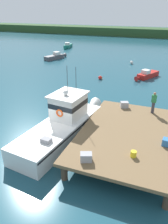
% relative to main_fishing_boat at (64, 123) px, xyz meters
% --- Properties ---
extents(ground_plane, '(200.00, 200.00, 0.00)m').
position_rel_main_fishing_boat_xyz_m(ground_plane, '(-0.27, 0.08, -1.01)').
color(ground_plane, '#1E4C5B').
extents(dock, '(6.00, 9.00, 1.20)m').
position_rel_main_fishing_boat_xyz_m(dock, '(4.53, 0.08, 0.07)').
color(dock, '#4C3D2D').
rests_on(dock, ground).
extents(main_fishing_boat, '(3.48, 9.95, 4.80)m').
position_rel_main_fishing_boat_xyz_m(main_fishing_boat, '(0.00, 0.00, 0.00)').
color(main_fishing_boat, white).
rests_on(main_fishing_boat, ground).
extents(crate_single_by_cleat, '(0.72, 0.63, 0.44)m').
position_rel_main_fishing_boat_xyz_m(crate_single_by_cleat, '(3.01, -3.58, 0.41)').
color(crate_single_by_cleat, '#9E9EA3').
rests_on(crate_single_by_cleat, dock).
extents(crate_stack_mid_dock, '(0.72, 0.64, 0.46)m').
position_rel_main_fishing_boat_xyz_m(crate_stack_mid_dock, '(3.43, 3.78, 0.42)').
color(crate_stack_mid_dock, '#9E9EA3').
rests_on(crate_stack_mid_dock, dock).
extents(crate_stack_near_edge, '(0.65, 0.51, 0.41)m').
position_rel_main_fishing_boat_xyz_m(crate_stack_near_edge, '(6.86, -0.60, 0.40)').
color(crate_stack_near_edge, '#3370B2').
rests_on(crate_stack_near_edge, dock).
extents(bait_bucket, '(0.32, 0.32, 0.34)m').
position_rel_main_fishing_boat_xyz_m(bait_bucket, '(5.22, -2.35, 0.36)').
color(bait_bucket, yellow).
rests_on(bait_bucket, dock).
extents(deckhand_by_the_boat, '(0.36, 0.22, 1.63)m').
position_rel_main_fishing_boat_xyz_m(deckhand_by_the_boat, '(5.59, 3.57, 1.05)').
color(deckhand_by_the_boat, '#383842').
rests_on(deckhand_by_the_boat, dock).
extents(moored_boat_far_right, '(1.88, 4.72, 1.18)m').
position_rel_main_fishing_boat_xyz_m(moored_boat_far_right, '(-15.77, 34.17, -0.60)').
color(moored_boat_far_right, '#196B5B').
rests_on(moored_boat_far_right, ground).
extents(moored_boat_near_channel, '(2.39, 4.72, 1.19)m').
position_rel_main_fishing_boat_xyz_m(moored_boat_near_channel, '(-12.81, 22.75, -0.60)').
color(moored_boat_near_channel, '#4C4C51').
rests_on(moored_boat_near_channel, ground).
extents(moored_boat_off_the_point, '(2.72, 4.26, 1.10)m').
position_rel_main_fishing_boat_xyz_m(moored_boat_off_the_point, '(3.67, 16.81, -0.63)').
color(moored_boat_off_the_point, red).
rests_on(moored_boat_off_the_point, ground).
extents(mooring_buoy_spare_mooring, '(0.45, 0.45, 0.45)m').
position_rel_main_fishing_boat_xyz_m(mooring_buoy_spare_mooring, '(-1.78, 13.98, -0.78)').
color(mooring_buoy_spare_mooring, red).
rests_on(mooring_buoy_spare_mooring, ground).
extents(mooring_buoy_inshore, '(0.51, 0.51, 0.51)m').
position_rel_main_fishing_boat_xyz_m(mooring_buoy_inshore, '(0.44, 23.77, -0.75)').
color(mooring_buoy_inshore, silver).
rests_on(mooring_buoy_inshore, ground).
extents(mooring_buoy_channel_marker, '(0.37, 0.37, 0.37)m').
position_rel_main_fishing_boat_xyz_m(mooring_buoy_channel_marker, '(-1.68, 14.10, -0.82)').
color(mooring_buoy_channel_marker, '#EA5B19').
rests_on(mooring_buoy_channel_marker, ground).
extents(far_shoreline, '(120.00, 8.00, 2.40)m').
position_rel_main_fishing_boat_xyz_m(far_shoreline, '(-0.27, 62.08, 0.19)').
color(far_shoreline, '#284723').
rests_on(far_shoreline, ground).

